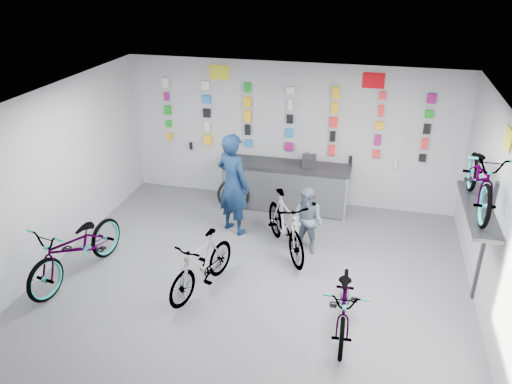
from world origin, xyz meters
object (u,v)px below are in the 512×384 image
(bike_center, at_px, (202,264))
(clerk, at_px, (233,184))
(bike_left, at_px, (77,248))
(bike_right, at_px, (345,303))
(customer, at_px, (307,221))
(bike_service, at_px, (285,225))
(counter, at_px, (285,187))

(bike_center, bearing_deg, clerk, 109.17)
(bike_left, xyz_separation_m, bike_center, (2.12, 0.13, -0.07))
(bike_right, height_order, customer, customer)
(bike_service, bearing_deg, customer, -15.37)
(counter, height_order, bike_service, bike_service)
(bike_right, xyz_separation_m, clerk, (-2.33, 2.36, 0.54))
(bike_center, relative_size, bike_right, 0.93)
(counter, distance_m, customer, 1.77)
(bike_service, bearing_deg, clerk, 124.66)
(counter, xyz_separation_m, bike_service, (0.34, -1.71, 0.06))
(bike_right, distance_m, bike_service, 2.21)
(bike_left, height_order, bike_center, bike_left)
(counter, height_order, bike_right, counter)
(counter, bearing_deg, bike_right, -66.35)
(bike_center, distance_m, bike_right, 2.32)
(bike_left, xyz_separation_m, customer, (3.57, 1.69, 0.06))
(counter, relative_size, bike_left, 1.28)
(bike_right, relative_size, clerk, 0.87)
(bike_right, bearing_deg, bike_left, 174.13)
(bike_right, distance_m, clerk, 3.36)
(bike_service, bearing_deg, counter, 70.78)
(customer, bearing_deg, bike_right, -42.42)
(counter, relative_size, bike_center, 1.67)
(bike_left, bearing_deg, clerk, 56.26)
(bike_left, bearing_deg, bike_center, 14.51)
(bike_left, xyz_separation_m, bike_right, (4.40, -0.26, -0.10))
(counter, distance_m, bike_service, 1.74)
(clerk, xyz_separation_m, customer, (1.49, -0.41, -0.38))
(bike_left, relative_size, bike_service, 1.16)
(counter, relative_size, customer, 2.18)
(bike_center, xyz_separation_m, customer, (1.44, 1.56, 0.13))
(bike_left, distance_m, customer, 3.95)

